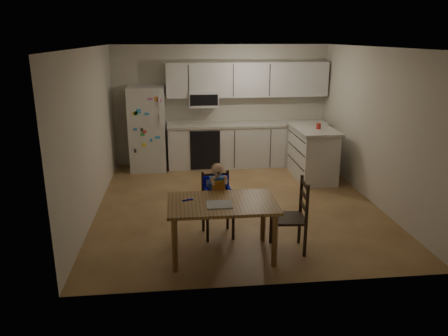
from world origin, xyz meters
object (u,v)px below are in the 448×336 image
kitchen_island (312,153)px  chair_side (296,211)px  red_cup (319,126)px  chair_booster (217,192)px  refrigerator (147,129)px  dining_table (222,209)px

kitchen_island → chair_side: bearing=-111.0°
red_cup → chair_booster: red_cup is taller
refrigerator → dining_table: bearing=-73.9°
red_cup → refrigerator: bearing=161.8°
refrigerator → chair_side: size_ratio=1.79×
chair_side → refrigerator: bearing=-146.7°
refrigerator → chair_side: 4.38m
refrigerator → chair_booster: size_ratio=1.64×
red_cup → dining_table: bearing=-126.7°
dining_table → kitchen_island: bearing=55.1°
refrigerator → kitchen_island: (3.18, -0.94, -0.35)m
dining_table → chair_side: size_ratio=1.40×
refrigerator → chair_side: (2.07, -3.85, -0.31)m
refrigerator → chair_booster: 3.48m
refrigerator → chair_side: bearing=-61.8°
red_cup → chair_booster: 3.10m
kitchen_island → dining_table: kitchen_island is taller
dining_table → chair_booster: chair_booster is taller
kitchen_island → chair_booster: 3.12m
red_cup → dining_table: red_cup is taller
red_cup → chair_booster: size_ratio=0.10×
refrigerator → red_cup: bearing=-18.2°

